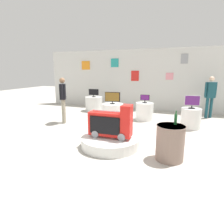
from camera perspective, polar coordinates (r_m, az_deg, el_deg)
name	(u,v)px	position (r m, az deg, el deg)	size (l,w,h in m)	color
ground_plane	(111,140)	(5.53, -0.38, -8.39)	(30.00, 30.00, 0.00)	#B2ADA3
back_wall_display	(146,80)	(9.85, 10.02, 9.45)	(10.89, 0.13, 2.98)	silver
main_display_pedestal	(110,142)	(5.06, -0.49, -8.81)	(1.51, 1.51, 0.26)	silver
novelty_firetruck_tv	(111,124)	(4.90, -0.27, -3.57)	(1.11, 0.44, 0.86)	gray
display_pedestal_left_rear	(94,104)	(9.46, -5.41, 2.45)	(0.82, 0.82, 0.69)	silver
tv_on_left_rear	(94,93)	(9.38, -5.49, 5.77)	(0.50, 0.20, 0.37)	black
display_pedestal_center_rear	(191,118)	(7.09, 22.36, -1.75)	(0.65, 0.65, 0.69)	silver
tv_on_center_rear	(192,101)	(6.97, 22.75, 2.94)	(0.49, 0.22, 0.44)	black
display_pedestal_right_rear	(112,113)	(7.45, 0.14, -0.17)	(0.83, 0.83, 0.69)	silver
tv_on_right_rear	(112,97)	(7.34, 0.13, 4.40)	(0.59, 0.18, 0.45)	black
display_pedestal_far_right	(144,111)	(7.78, 9.61, 0.20)	(0.70, 0.70, 0.69)	silver
tv_on_far_right	(145,98)	(7.68, 9.74, 4.02)	(0.36, 0.18, 0.32)	black
side_table_round	(170,142)	(4.45, 16.86, -8.64)	(0.63, 0.63, 0.79)	gray
bottle_on_side_table	(176,119)	(4.41, 18.39, -2.00)	(0.06, 0.06, 0.31)	#195926
shopper_browsing_near_truck	(63,97)	(7.36, -14.37, 4.43)	(0.36, 0.50, 1.69)	gray
shopper_browsing_rear	(210,94)	(8.85, 27.17, 4.79)	(0.48, 0.38, 1.72)	#194751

